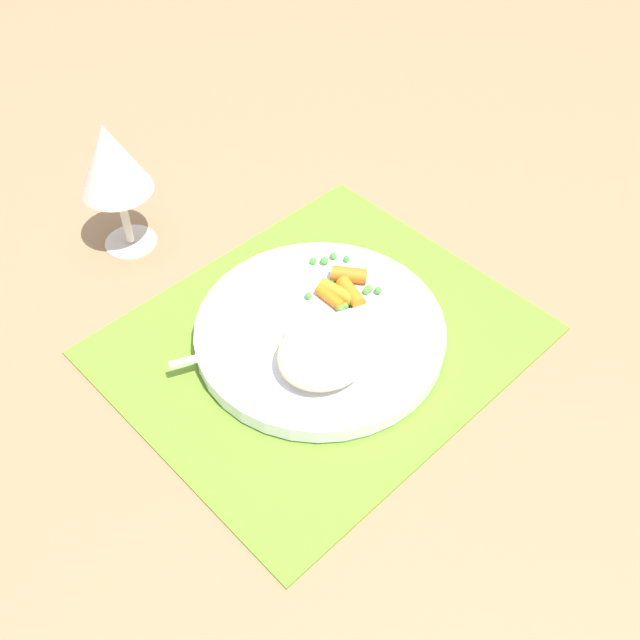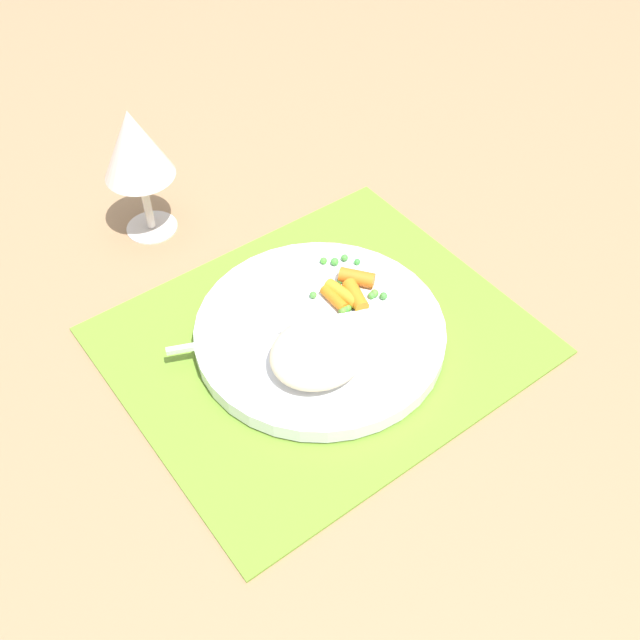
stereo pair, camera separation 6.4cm
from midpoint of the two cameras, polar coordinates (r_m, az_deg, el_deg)
ground_plane at (r=0.79m, az=2.31°, el=-1.77°), size 2.40×2.40×0.00m
placemat at (r=0.79m, az=2.31°, el=-1.62°), size 0.41×0.35×0.01m
plate at (r=0.78m, az=2.34°, el=-1.05°), size 0.26×0.26×0.02m
rice_mound at (r=0.73m, az=2.41°, el=-2.61°), size 0.10×0.09×0.04m
carrot_portion at (r=0.80m, az=4.55°, el=2.22°), size 0.06×0.06×0.02m
pea_scatter at (r=0.81m, az=4.53°, el=2.33°), size 0.08×0.09×0.01m
fork at (r=0.77m, az=0.17°, el=-0.85°), size 0.20×0.10×0.01m
wine_glass at (r=0.87m, az=-11.96°, el=12.77°), size 0.08×0.08×0.16m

